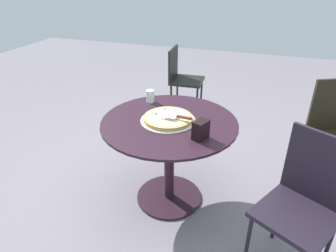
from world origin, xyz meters
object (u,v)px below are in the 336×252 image
Objects in this scene: drinking_cup at (150,96)px; napkin_dispenser at (201,130)px; patio_chair_near at (182,76)px; pizza_server at (177,116)px; patio_table at (169,144)px; patio_chair_far at (305,199)px; pizza_on_tray at (168,118)px.

napkin_dispenser is at bearing 139.31° from drinking_cup.
patio_chair_near is (0.10, -1.28, -0.25)m from drinking_cup.
pizza_server is 0.25m from napkin_dispenser.
drinking_cup reaches higher than patio_table.
pizza_server is 0.94m from patio_chair_far.
pizza_on_tray is 0.09m from pizza_server.
napkin_dispenser is 0.15× the size of patio_chair_near.
patio_table is 0.26m from pizza_server.
pizza_server is 1.65m from patio_chair_near.
pizza_server is 0.44m from drinking_cup.
patio_chair_far is (-0.66, 0.16, -0.25)m from napkin_dispenser.
patio_chair_far is at bearing 160.49° from patio_table.
drinking_cup reaches higher than pizza_on_tray.
pizza_on_tray is 3.17× the size of napkin_dispenser.
patio_table is 1.09× the size of patio_chair_far.
pizza_on_tray is 0.33m from napkin_dispenser.
drinking_cup is at bearing -47.46° from patio_table.
pizza_on_tray is 1.60m from patio_chair_near.
patio_table is at bearing -100.08° from napkin_dispenser.
napkin_dispenser is (-0.20, 0.15, 0.01)m from pizza_server.
pizza_on_tray is at bearing -23.95° from patio_table.
pizza_on_tray is at bearing 102.36° from patio_chair_near.
drinking_cup is 1.35m from patio_chair_far.
pizza_on_tray is 1.01m from patio_chair_far.
drinking_cup is at bearing -108.14° from napkin_dispenser.
pizza_server is 1.70× the size of napkin_dispenser.
pizza_server reaches higher than pizza_on_tray.
patio_table is 7.84× the size of napkin_dispenser.
patio_chair_far is (-0.92, 0.33, 0.00)m from patio_table.
patio_chair_far is (-0.86, 0.31, -0.25)m from pizza_server.
patio_chair_near is at bearing -77.25° from patio_table.
drinking_cup reaches higher than pizza_server.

